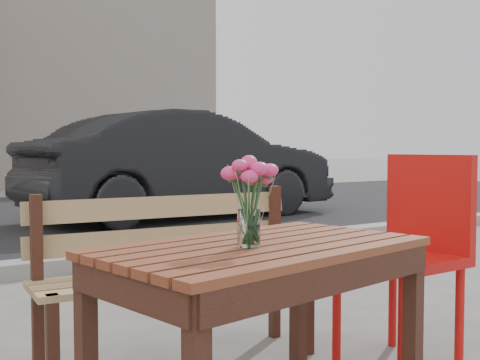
{
  "coord_description": "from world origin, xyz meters",
  "views": [
    {
      "loc": [
        -1.08,
        -1.72,
        0.99
      ],
      "look_at": [
        0.02,
        -0.11,
        0.88
      ],
      "focal_mm": 45.0,
      "sensor_mm": 36.0,
      "label": 1
    }
  ],
  "objects_px": {
    "main_vase": "(249,190)",
    "main_table": "(261,276)",
    "parked_car": "(184,166)",
    "red_chair": "(411,242)"
  },
  "relations": [
    {
      "from": "main_vase",
      "to": "main_table",
      "type": "bearing_deg",
      "value": 24.95
    },
    {
      "from": "main_table",
      "to": "main_vase",
      "type": "height_order",
      "value": "main_vase"
    },
    {
      "from": "main_vase",
      "to": "parked_car",
      "type": "height_order",
      "value": "parked_car"
    },
    {
      "from": "main_vase",
      "to": "parked_car",
      "type": "distance_m",
      "value": 6.68
    },
    {
      "from": "main_table",
      "to": "red_chair",
      "type": "bearing_deg",
      "value": 3.57
    },
    {
      "from": "red_chair",
      "to": "parked_car",
      "type": "xyz_separation_m",
      "value": [
        1.97,
        5.67,
        0.19
      ]
    },
    {
      "from": "main_table",
      "to": "red_chair",
      "type": "distance_m",
      "value": 1.05
    },
    {
      "from": "red_chair",
      "to": "main_vase",
      "type": "xyz_separation_m",
      "value": [
        -1.1,
        -0.26,
        0.3
      ]
    },
    {
      "from": "main_table",
      "to": "main_vase",
      "type": "distance_m",
      "value": 0.3
    },
    {
      "from": "main_table",
      "to": "parked_car",
      "type": "height_order",
      "value": "parked_car"
    }
  ]
}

